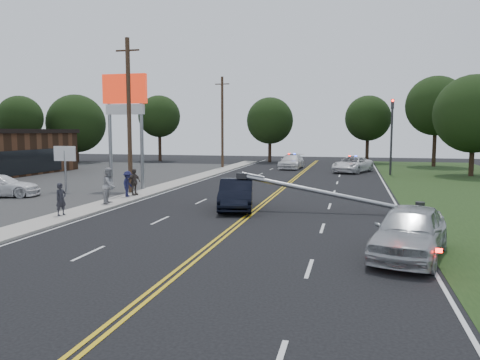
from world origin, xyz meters
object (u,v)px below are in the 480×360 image
(pylon_sign, at_px, (125,104))
(bystander_a, at_px, (61,199))
(crashed_sedan, at_px, (236,194))
(parked_car, at_px, (0,186))
(traffic_signal, at_px, (392,130))
(fallen_streetlight, at_px, (338,195))
(utility_pole_far, at_px, (222,122))
(bystander_d, at_px, (134,182))
(emergency_a, at_px, (352,165))
(emergency_b, at_px, (292,162))
(small_sign, at_px, (65,158))
(utility_pole_mid, at_px, (129,116))
(bystander_c, at_px, (128,184))
(bystander_b, at_px, (109,185))
(waiting_sedan, at_px, (410,231))

(pylon_sign, distance_m, bystander_a, 11.82)
(crashed_sedan, relative_size, parked_car, 1.01)
(traffic_signal, distance_m, bystander_a, 31.54)
(fallen_streetlight, bearing_deg, utility_pole_far, 117.24)
(utility_pole_far, relative_size, bystander_d, 6.03)
(fallen_streetlight, distance_m, bystander_d, 12.86)
(emergency_a, xyz_separation_m, emergency_b, (-6.48, 3.15, 0.00))
(pylon_sign, xyz_separation_m, bystander_a, (1.97, -10.48, -5.10))
(pylon_sign, bearing_deg, small_sign, -150.26)
(utility_pole_far, bearing_deg, traffic_signal, -12.89)
(small_sign, bearing_deg, crashed_sedan, -17.69)
(traffic_signal, xyz_separation_m, utility_pole_far, (-17.50, 4.00, 0.88))
(parked_car, bearing_deg, utility_pole_mid, -86.20)
(traffic_signal, height_order, crashed_sedan, traffic_signal)
(bystander_a, bearing_deg, emergency_b, 4.95)
(utility_pole_far, height_order, emergency_b, utility_pole_far)
(bystander_c, bearing_deg, bystander_b, -179.55)
(crashed_sedan, xyz_separation_m, emergency_b, (-0.60, 27.22, -0.01))
(emergency_a, bearing_deg, bystander_c, -100.04)
(fallen_streetlight, relative_size, utility_pole_far, 0.94)
(utility_pole_mid, bearing_deg, bystander_a, -85.47)
(small_sign, xyz_separation_m, utility_pole_mid, (4.80, 0.00, 2.75))
(traffic_signal, bearing_deg, fallen_streetlight, -100.59)
(crashed_sedan, xyz_separation_m, waiting_sedan, (7.80, -7.78, 0.06))
(traffic_signal, xyz_separation_m, bystander_d, (-16.67, -19.19, -3.26))
(waiting_sedan, relative_size, bystander_d, 3.03)
(utility_pole_far, bearing_deg, crashed_sedan, -72.67)
(waiting_sedan, xyz_separation_m, emergency_b, (-8.40, 34.99, -0.07))
(utility_pole_far, height_order, bystander_b, utility_pole_far)
(utility_pole_mid, relative_size, utility_pole_far, 1.00)
(pylon_sign, relative_size, emergency_a, 1.42)
(crashed_sedan, bearing_deg, small_sign, 150.53)
(pylon_sign, distance_m, emergency_b, 23.45)
(emergency_a, bearing_deg, waiting_sedan, -65.15)
(parked_car, bearing_deg, bystander_b, -118.54)
(traffic_signal, xyz_separation_m, fallen_streetlight, (-4.11, -22.00, -3.29))
(utility_pole_mid, relative_size, parked_car, 2.09)
(utility_pole_mid, xyz_separation_m, bystander_c, (0.73, -1.83, -4.18))
(pylon_sign, distance_m, small_sign, 5.45)
(utility_pole_far, relative_size, crashed_sedan, 2.07)
(bystander_b, bearing_deg, emergency_b, -23.55)
(bystander_d, bearing_deg, crashed_sedan, -89.20)
(utility_pole_mid, height_order, parked_car, utility_pole_mid)
(pylon_sign, relative_size, small_sign, 2.58)
(emergency_b, bearing_deg, waiting_sedan, -72.78)
(utility_pole_mid, xyz_separation_m, emergency_b, (7.55, 23.08, -4.30))
(small_sign, bearing_deg, waiting_sedan, -29.85)
(bystander_d, bearing_deg, small_sign, 100.73)
(small_sign, distance_m, crashed_sedan, 13.68)
(bystander_c, bearing_deg, emergency_b, -20.75)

